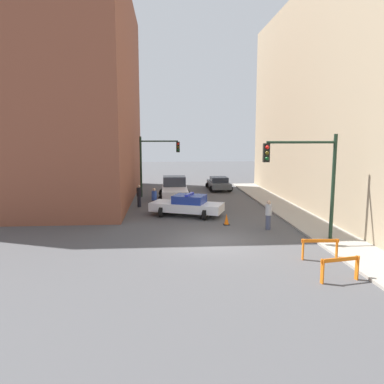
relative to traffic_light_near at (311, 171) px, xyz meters
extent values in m
plane|color=#4C4C4F|center=(-4.73, 0.28, -3.53)|extent=(120.00, 120.00, 0.00)
cube|color=#9E998E|center=(1.47, 0.28, -3.47)|extent=(2.40, 44.00, 0.12)
cube|color=brown|center=(-16.73, 14.28, 4.87)|extent=(14.00, 20.00, 16.80)
cylinder|color=black|center=(1.17, 0.01, -0.81)|extent=(0.18, 0.18, 5.20)
cylinder|color=black|center=(-0.53, 0.01, 1.39)|extent=(3.40, 0.12, 0.12)
cube|color=black|center=(-2.23, 0.01, 0.89)|extent=(0.30, 0.22, 0.90)
sphere|color=red|center=(-2.23, -0.14, 1.16)|extent=(0.18, 0.18, 0.18)
sphere|color=#4C3D0C|center=(-2.23, -0.14, 0.89)|extent=(0.18, 0.18, 0.18)
sphere|color=#0C4219|center=(-2.23, -0.14, 0.62)|extent=(0.18, 0.18, 0.18)
cylinder|color=black|center=(-9.13, 14.68, -0.93)|extent=(0.18, 0.18, 5.20)
cylinder|color=black|center=(-7.53, 14.68, 1.27)|extent=(3.20, 0.12, 0.12)
cube|color=black|center=(-5.93, 14.68, 0.77)|extent=(0.30, 0.22, 0.90)
sphere|color=red|center=(-5.93, 14.54, 1.04)|extent=(0.18, 0.18, 0.18)
sphere|color=#4C3D0C|center=(-5.93, 14.54, 0.77)|extent=(0.18, 0.18, 0.18)
sphere|color=#0C4219|center=(-5.93, 14.54, 0.50)|extent=(0.18, 0.18, 0.18)
cube|color=white|center=(-5.67, 6.47, -2.93)|extent=(5.05, 3.44, 0.55)
cube|color=navy|center=(-5.50, 6.40, -2.39)|extent=(2.43, 2.24, 0.52)
cylinder|color=black|center=(-7.34, 6.21, -3.20)|extent=(0.45, 0.69, 0.66)
cylinder|color=black|center=(-6.72, 7.79, -3.20)|extent=(0.45, 0.69, 0.66)
cylinder|color=black|center=(-4.63, 5.15, -3.20)|extent=(0.45, 0.69, 0.66)
cylinder|color=black|center=(-4.01, 6.73, -3.20)|extent=(0.45, 0.69, 0.66)
cube|color=#2633BF|center=(-5.50, 6.40, -2.07)|extent=(0.69, 1.36, 0.12)
cube|color=silver|center=(-6.30, 12.40, -2.78)|extent=(2.03, 5.41, 0.70)
cube|color=#2D333D|center=(-6.29, 13.48, -2.03)|extent=(1.85, 1.74, 0.80)
cylinder|color=black|center=(-7.21, 14.08, -3.13)|extent=(0.80, 0.26, 0.80)
cylinder|color=black|center=(-5.37, 14.06, -3.13)|extent=(0.80, 0.26, 0.80)
cylinder|color=black|center=(-7.23, 10.73, -3.13)|extent=(0.80, 0.26, 0.80)
cylinder|color=black|center=(-5.39, 10.72, -3.13)|extent=(0.80, 0.26, 0.80)
cube|color=#474C51|center=(-1.84, 18.28, -2.96)|extent=(1.85, 4.32, 0.52)
cube|color=#232833|center=(-1.83, 18.11, -2.46)|extent=(1.60, 1.82, 0.48)
cylinder|color=black|center=(-2.68, 19.60, -3.22)|extent=(0.62, 0.23, 0.62)
cylinder|color=black|center=(-1.02, 19.62, -3.22)|extent=(0.62, 0.23, 0.62)
cylinder|color=black|center=(-2.65, 16.94, -3.22)|extent=(0.62, 0.23, 0.62)
cylinder|color=black|center=(-0.99, 16.96, -3.22)|extent=(0.62, 0.23, 0.62)
cylinder|color=black|center=(-7.84, 8.10, -3.12)|extent=(0.39, 0.39, 0.82)
cylinder|color=navy|center=(-7.84, 8.10, -2.40)|extent=(0.51, 0.51, 0.62)
sphere|color=tan|center=(-7.84, 8.10, -1.98)|extent=(0.31, 0.31, 0.22)
cylinder|color=black|center=(-9.01, 9.92, -3.12)|extent=(0.31, 0.31, 0.82)
cylinder|color=black|center=(-9.01, 9.92, -2.40)|extent=(0.40, 0.40, 0.62)
sphere|color=tan|center=(-9.01, 9.92, -1.98)|extent=(0.25, 0.25, 0.22)
cylinder|color=#474C66|center=(-1.31, 2.53, -3.12)|extent=(0.39, 0.39, 0.82)
cylinder|color=#B2B2B7|center=(-1.31, 2.53, -2.40)|extent=(0.50, 0.50, 0.62)
sphere|color=tan|center=(-1.31, 2.53, -1.98)|extent=(0.31, 0.31, 0.22)
cube|color=orange|center=(-0.85, -5.22, -2.70)|extent=(1.58, 0.35, 0.14)
cube|color=orange|center=(-1.56, -5.36, -3.08)|extent=(0.08, 0.17, 0.90)
cube|color=orange|center=(-0.15, -5.09, -3.08)|extent=(0.08, 0.17, 0.90)
cube|color=orange|center=(-0.57, -2.81, -2.70)|extent=(1.60, 0.15, 0.14)
cube|color=orange|center=(-1.29, -2.76, -3.08)|extent=(0.06, 0.16, 0.90)
cube|color=orange|center=(0.15, -2.85, -3.08)|extent=(0.06, 0.16, 0.90)
cube|color=black|center=(-3.47, 3.80, -3.51)|extent=(0.36, 0.36, 0.04)
cone|color=#F2600C|center=(-3.47, 3.80, -3.18)|extent=(0.28, 0.28, 0.62)
camera|label=1|loc=(-7.12, -17.68, 1.66)|focal=35.00mm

